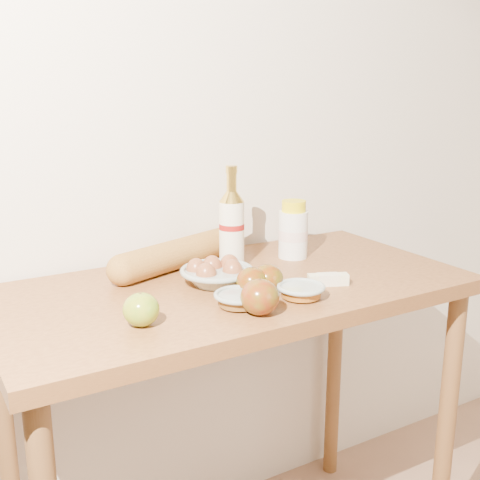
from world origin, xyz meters
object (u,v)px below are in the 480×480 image
Objects in this scene: table at (234,328)px; egg_bowl at (216,274)px; bourbon_bottle at (232,227)px; baguette at (181,253)px; cream_bottle at (293,231)px.

table is 0.16m from egg_bowl.
baguette is (-0.12, 0.07, -0.07)m from bourbon_bottle.
bourbon_bottle is at bearing 62.93° from table.
egg_bowl is at bearing -153.39° from bourbon_bottle.
bourbon_bottle reaches higher than egg_bowl.
bourbon_bottle reaches higher than baguette.
baguette is at bearing 130.75° from bourbon_bottle.
cream_bottle is 0.33m from baguette.
table is at bearing -135.56° from bourbon_bottle.
cream_bottle is at bearing 18.27° from egg_bowl.
bourbon_bottle is at bearing -165.99° from cream_bottle.
cream_bottle is at bearing -19.16° from bourbon_bottle.
egg_bowl is 0.18m from baguette.
cream_bottle reaches higher than baguette.
bourbon_bottle is 0.17m from egg_bowl.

